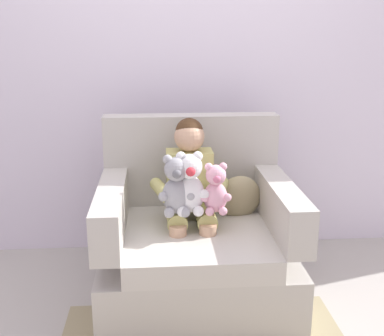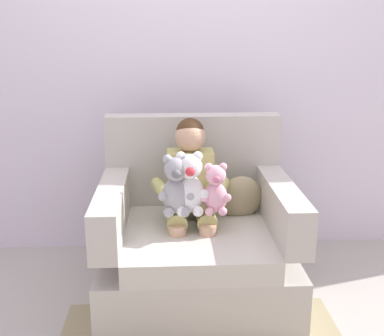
% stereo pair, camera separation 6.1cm
% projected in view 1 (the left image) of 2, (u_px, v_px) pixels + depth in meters
% --- Properties ---
extents(ground_plane, '(8.00, 8.00, 0.00)m').
position_uv_depth(ground_plane, '(196.00, 296.00, 2.83)').
color(ground_plane, '#ADA89E').
extents(back_wall, '(6.00, 0.10, 2.60)m').
position_uv_depth(back_wall, '(187.00, 59.00, 3.21)').
color(back_wall, silver).
rests_on(back_wall, ground).
extents(armchair, '(1.06, 0.94, 0.99)m').
position_uv_depth(armchair, '(196.00, 242.00, 2.79)').
color(armchair, '#BCB7AD').
rests_on(armchair, ground).
extents(seated_child, '(0.45, 0.39, 0.82)m').
position_uv_depth(seated_child, '(190.00, 186.00, 2.73)').
color(seated_child, tan).
rests_on(seated_child, armchair).
extents(plush_pink, '(0.16, 0.13, 0.28)m').
position_uv_depth(plush_pink, '(216.00, 190.00, 2.58)').
color(plush_pink, '#EAA8BC').
rests_on(plush_pink, armchair).
extents(plush_white, '(0.20, 0.16, 0.34)m').
position_uv_depth(plush_white, '(190.00, 185.00, 2.56)').
color(plush_white, white).
rests_on(plush_white, armchair).
extents(plush_grey, '(0.19, 0.16, 0.33)m').
position_uv_depth(plush_grey, '(176.00, 187.00, 2.55)').
color(plush_grey, '#9E9EA3').
rests_on(plush_grey, armchair).
extents(throw_pillow, '(0.27, 0.15, 0.26)m').
position_uv_depth(throw_pillow, '(239.00, 197.00, 2.88)').
color(throw_pillow, '#998C66').
rests_on(throw_pillow, armchair).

